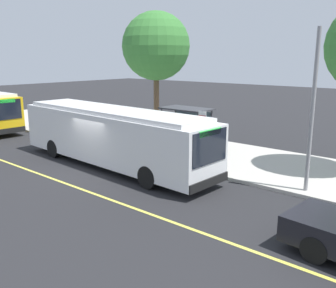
# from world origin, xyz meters

# --- Properties ---
(ground_plane) EXTENTS (120.00, 120.00, 0.00)m
(ground_plane) POSITION_xyz_m (0.00, 0.00, 0.00)
(ground_plane) COLOR #232326
(sidewalk_curb) EXTENTS (44.00, 6.40, 0.15)m
(sidewalk_curb) POSITION_xyz_m (0.00, 6.00, 0.07)
(sidewalk_curb) COLOR #B7B2A8
(sidewalk_curb) RESTS_ON ground_plane
(lane_stripe_center) EXTENTS (36.00, 0.14, 0.01)m
(lane_stripe_center) POSITION_xyz_m (0.00, -2.20, 0.00)
(lane_stripe_center) COLOR #E0D64C
(lane_stripe_center) RESTS_ON ground_plane
(transit_bus_main) EXTENTS (12.42, 3.11, 2.95)m
(transit_bus_main) POSITION_xyz_m (0.22, 1.01, 1.62)
(transit_bus_main) COLOR white
(transit_bus_main) RESTS_ON ground_plane
(bus_shelter) EXTENTS (2.90, 1.60, 2.48)m
(bus_shelter) POSITION_xyz_m (1.26, 5.71, 1.92)
(bus_shelter) COLOR #333338
(bus_shelter) RESTS_ON sidewalk_curb
(waiting_bench) EXTENTS (1.60, 0.48, 0.95)m
(waiting_bench) POSITION_xyz_m (1.29, 5.62, 0.63)
(waiting_bench) COLOR brown
(waiting_bench) RESTS_ON sidewalk_curb
(route_sign_post) EXTENTS (0.44, 0.08, 2.80)m
(route_sign_post) POSITION_xyz_m (4.12, 3.34, 1.96)
(route_sign_post) COLOR #333338
(route_sign_post) RESTS_ON sidewalk_curb
(pedestrian_commuter) EXTENTS (0.24, 0.40, 1.69)m
(pedestrian_commuter) POSITION_xyz_m (3.23, 4.26, 1.12)
(pedestrian_commuter) COLOR #282D47
(pedestrian_commuter) RESTS_ON sidewalk_curb
(street_tree_near_shelter) EXTENTS (4.42, 4.42, 8.21)m
(street_tree_near_shelter) POSITION_xyz_m (-2.48, 7.37, 6.12)
(street_tree_near_shelter) COLOR brown
(street_tree_near_shelter) RESTS_ON sidewalk_curb
(utility_pole) EXTENTS (0.16, 0.16, 6.40)m
(utility_pole) POSITION_xyz_m (9.26, 3.39, 3.35)
(utility_pole) COLOR gray
(utility_pole) RESTS_ON sidewalk_curb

